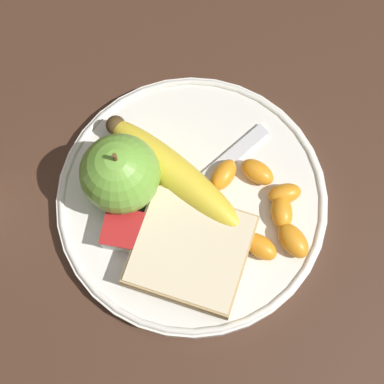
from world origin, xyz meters
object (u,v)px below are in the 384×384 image
(banana, at_px, (173,173))
(jam_packet, at_px, (128,232))
(bread_slice, at_px, (191,251))
(plate, at_px, (192,200))
(apple, at_px, (120,172))
(fork, at_px, (183,198))

(banana, height_order, jam_packet, banana)
(banana, distance_m, bread_slice, 0.07)
(plate, height_order, apple, apple)
(fork, bearing_deg, apple, -55.37)
(plate, relative_size, banana, 1.63)
(apple, bearing_deg, fork, 177.08)
(bread_slice, xyz_separation_m, jam_packet, (0.06, -0.01, -0.00))
(jam_packet, bearing_deg, plate, -138.68)
(banana, height_order, fork, banana)
(plate, xyz_separation_m, apple, (0.06, -0.00, 0.04))
(plate, distance_m, fork, 0.01)
(plate, xyz_separation_m, fork, (0.01, 0.00, 0.01))
(plate, xyz_separation_m, banana, (0.02, -0.02, 0.02))
(fork, bearing_deg, banana, -107.02)
(jam_packet, bearing_deg, apple, -72.81)
(plate, height_order, jam_packet, jam_packet)
(apple, xyz_separation_m, banana, (-0.04, -0.01, -0.02))
(bread_slice, xyz_separation_m, fork, (0.02, -0.05, -0.01))
(banana, xyz_separation_m, bread_slice, (-0.03, 0.06, -0.01))
(apple, xyz_separation_m, fork, (-0.05, 0.00, -0.03))
(bread_slice, bearing_deg, banana, -66.48)
(bread_slice, height_order, fork, bread_slice)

